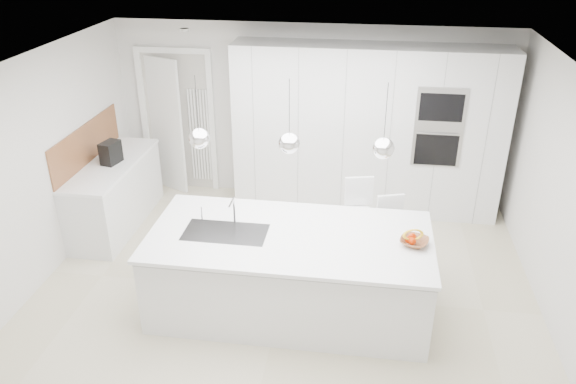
# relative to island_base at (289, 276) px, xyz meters

# --- Properties ---
(floor) EXTENTS (5.50, 5.50, 0.00)m
(floor) POSITION_rel_island_base_xyz_m (-0.10, 0.30, -0.43)
(floor) COLOR beige
(floor) RESTS_ON ground
(wall_back) EXTENTS (5.50, 0.00, 5.50)m
(wall_back) POSITION_rel_island_base_xyz_m (-0.10, 2.80, 0.82)
(wall_back) COLOR silver
(wall_back) RESTS_ON ground
(wall_left) EXTENTS (0.00, 5.00, 5.00)m
(wall_left) POSITION_rel_island_base_xyz_m (-2.85, 0.30, 0.82)
(wall_left) COLOR silver
(wall_left) RESTS_ON ground
(ceiling) EXTENTS (5.50, 5.50, 0.00)m
(ceiling) POSITION_rel_island_base_xyz_m (-0.10, 0.30, 2.07)
(ceiling) COLOR white
(ceiling) RESTS_ON wall_back
(tall_cabinets) EXTENTS (3.60, 0.60, 2.30)m
(tall_cabinets) POSITION_rel_island_base_xyz_m (0.70, 2.50, 0.72)
(tall_cabinets) COLOR silver
(tall_cabinets) RESTS_ON floor
(oven_stack) EXTENTS (0.62, 0.04, 1.05)m
(oven_stack) POSITION_rel_island_base_xyz_m (1.60, 2.19, 0.92)
(oven_stack) COLOR #A5A5A8
(oven_stack) RESTS_ON tall_cabinets
(doorway_frame) EXTENTS (1.11, 0.08, 2.13)m
(doorway_frame) POSITION_rel_island_base_xyz_m (-2.05, 2.77, 0.59)
(doorway_frame) COLOR white
(doorway_frame) RESTS_ON floor
(hallway_door) EXTENTS (0.76, 0.38, 2.00)m
(hallway_door) POSITION_rel_island_base_xyz_m (-2.30, 2.72, 0.57)
(hallway_door) COLOR white
(hallway_door) RESTS_ON floor
(radiator) EXTENTS (0.32, 0.04, 1.40)m
(radiator) POSITION_rel_island_base_xyz_m (-1.73, 2.76, 0.42)
(radiator) COLOR white
(radiator) RESTS_ON floor
(left_base_cabinets) EXTENTS (0.60, 1.80, 0.86)m
(left_base_cabinets) POSITION_rel_island_base_xyz_m (-2.55, 1.50, 0.00)
(left_base_cabinets) COLOR silver
(left_base_cabinets) RESTS_ON floor
(left_worktop) EXTENTS (0.62, 1.82, 0.04)m
(left_worktop) POSITION_rel_island_base_xyz_m (-2.55, 1.50, 0.45)
(left_worktop) COLOR white
(left_worktop) RESTS_ON left_base_cabinets
(oak_backsplash) EXTENTS (0.02, 1.80, 0.50)m
(oak_backsplash) POSITION_rel_island_base_xyz_m (-2.84, 1.50, 0.72)
(oak_backsplash) COLOR brown
(oak_backsplash) RESTS_ON wall_left
(island_base) EXTENTS (2.80, 1.20, 0.86)m
(island_base) POSITION_rel_island_base_xyz_m (0.00, 0.00, 0.00)
(island_base) COLOR silver
(island_base) RESTS_ON floor
(island_worktop) EXTENTS (2.84, 1.40, 0.04)m
(island_worktop) POSITION_rel_island_base_xyz_m (0.00, 0.05, 0.45)
(island_worktop) COLOR white
(island_worktop) RESTS_ON island_base
(island_sink) EXTENTS (0.84, 0.44, 0.18)m
(island_sink) POSITION_rel_island_base_xyz_m (-0.65, -0.00, 0.39)
(island_sink) COLOR #3F3F42
(island_sink) RESTS_ON island_worktop
(island_tap) EXTENTS (0.02, 0.02, 0.30)m
(island_tap) POSITION_rel_island_base_xyz_m (-0.60, 0.20, 0.62)
(island_tap) COLOR white
(island_tap) RESTS_ON island_worktop
(pendant_left) EXTENTS (0.20, 0.20, 0.20)m
(pendant_left) POSITION_rel_island_base_xyz_m (-0.85, -0.00, 1.47)
(pendant_left) COLOR white
(pendant_left) RESTS_ON ceiling
(pendant_mid) EXTENTS (0.20, 0.20, 0.20)m
(pendant_mid) POSITION_rel_island_base_xyz_m (-0.00, -0.00, 1.47)
(pendant_mid) COLOR white
(pendant_mid) RESTS_ON ceiling
(pendant_right) EXTENTS (0.20, 0.20, 0.20)m
(pendant_right) POSITION_rel_island_base_xyz_m (0.85, -0.00, 1.47)
(pendant_right) COLOR white
(pendant_right) RESTS_ON ceiling
(fruit_bowl) EXTENTS (0.34, 0.34, 0.07)m
(fruit_bowl) POSITION_rel_island_base_xyz_m (1.22, 0.04, 0.50)
(fruit_bowl) COLOR brown
(fruit_bowl) RESTS_ON island_worktop
(espresso_machine) EXTENTS (0.23, 0.30, 0.29)m
(espresso_machine) POSITION_rel_island_base_xyz_m (-2.53, 1.51, 0.61)
(espresso_machine) COLOR black
(espresso_machine) RESTS_ON left_worktop
(bar_stool_left) EXTENTS (0.46, 0.56, 1.07)m
(bar_stool_left) POSITION_rel_island_base_xyz_m (0.65, 1.00, 0.11)
(bar_stool_left) COLOR white
(bar_stool_left) RESTS_ON floor
(bar_stool_right) EXTENTS (0.45, 0.53, 0.98)m
(bar_stool_right) POSITION_rel_island_base_xyz_m (1.01, 0.78, 0.06)
(bar_stool_right) COLOR white
(bar_stool_right) RESTS_ON floor
(apple_a) EXTENTS (0.07, 0.07, 0.07)m
(apple_a) POSITION_rel_island_base_xyz_m (1.16, 0.01, 0.54)
(apple_a) COLOR #C32700
(apple_a) RESTS_ON fruit_bowl
(apple_b) EXTENTS (0.08, 0.08, 0.08)m
(apple_b) POSITION_rel_island_base_xyz_m (1.20, 0.07, 0.54)
(apple_b) COLOR #C32700
(apple_b) RESTS_ON fruit_bowl
(apple_c) EXTENTS (0.08, 0.08, 0.08)m
(apple_c) POSITION_rel_island_base_xyz_m (1.19, -0.01, 0.54)
(apple_c) COLOR #C32700
(apple_c) RESTS_ON fruit_bowl
(banana_bunch) EXTENTS (0.24, 0.17, 0.22)m
(banana_bunch) POSITION_rel_island_base_xyz_m (1.20, 0.03, 0.59)
(banana_bunch) COLOR gold
(banana_bunch) RESTS_ON fruit_bowl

